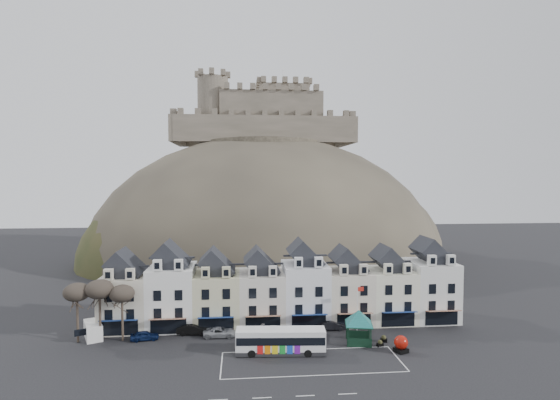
{
  "coord_description": "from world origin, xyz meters",
  "views": [
    {
      "loc": [
        -6.65,
        -50.76,
        22.81
      ],
      "look_at": [
        0.21,
        24.0,
        18.76
      ],
      "focal_mm": 28.0,
      "sensor_mm": 36.0,
      "label": 1
    }
  ],
  "objects_px": {
    "car_white": "(278,332)",
    "bus": "(281,340)",
    "red_buoy": "(401,344)",
    "flagpole": "(358,306)",
    "car_maroon": "(304,332)",
    "car_charcoal": "(331,325)",
    "white_van": "(93,330)",
    "car_silver": "(220,332)",
    "bus_shelter": "(359,317)",
    "car_black": "(194,329)",
    "car_navy": "(145,336)"
  },
  "relations": [
    {
      "from": "flagpole",
      "to": "white_van",
      "type": "xyz_separation_m",
      "value": [
        -37.69,
        1.99,
        -2.97
      ]
    },
    {
      "from": "flagpole",
      "to": "car_black",
      "type": "distance_m",
      "value": 23.97
    },
    {
      "from": "bus_shelter",
      "to": "car_navy",
      "type": "relative_size",
      "value": 1.85
    },
    {
      "from": "car_charcoal",
      "to": "car_silver",
      "type": "bearing_deg",
      "value": 93.09
    },
    {
      "from": "bus",
      "to": "flagpole",
      "type": "distance_m",
      "value": 13.36
    },
    {
      "from": "car_navy",
      "to": "white_van",
      "type": "bearing_deg",
      "value": 69.06
    },
    {
      "from": "car_white",
      "to": "car_maroon",
      "type": "height_order",
      "value": "car_white"
    },
    {
      "from": "bus_shelter",
      "to": "red_buoy",
      "type": "distance_m",
      "value": 6.33
    },
    {
      "from": "bus",
      "to": "car_silver",
      "type": "height_order",
      "value": "bus"
    },
    {
      "from": "white_van",
      "to": "bus_shelter",
      "type": "bearing_deg",
      "value": -32.47
    },
    {
      "from": "bus_shelter",
      "to": "white_van",
      "type": "xyz_separation_m",
      "value": [
        -36.9,
        5.42,
        -2.49
      ]
    },
    {
      "from": "bus",
      "to": "car_black",
      "type": "bearing_deg",
      "value": 150.84
    },
    {
      "from": "bus",
      "to": "car_white",
      "type": "relative_size",
      "value": 2.14
    },
    {
      "from": "white_van",
      "to": "car_maroon",
      "type": "distance_m",
      "value": 29.91
    },
    {
      "from": "red_buoy",
      "to": "flagpole",
      "type": "xyz_separation_m",
      "value": [
        -3.84,
        6.98,
        2.93
      ]
    },
    {
      "from": "red_buoy",
      "to": "car_maroon",
      "type": "xyz_separation_m",
      "value": [
        -11.73,
        6.5,
        -0.36
      ]
    },
    {
      "from": "red_buoy",
      "to": "flagpole",
      "type": "height_order",
      "value": "flagpole"
    },
    {
      "from": "car_black",
      "to": "car_maroon",
      "type": "relative_size",
      "value": 1.05
    },
    {
      "from": "flagpole",
      "to": "car_white",
      "type": "height_order",
      "value": "flagpole"
    },
    {
      "from": "car_maroon",
      "to": "car_charcoal",
      "type": "bearing_deg",
      "value": -53.99
    },
    {
      "from": "bus_shelter",
      "to": "car_charcoal",
      "type": "bearing_deg",
      "value": 127.26
    },
    {
      "from": "car_navy",
      "to": "car_maroon",
      "type": "height_order",
      "value": "car_maroon"
    },
    {
      "from": "red_buoy",
      "to": "car_maroon",
      "type": "bearing_deg",
      "value": 151.02
    },
    {
      "from": "car_maroon",
      "to": "car_black",
      "type": "bearing_deg",
      "value": 88.02
    },
    {
      "from": "flagpole",
      "to": "car_maroon",
      "type": "xyz_separation_m",
      "value": [
        -7.89,
        -0.49,
        -3.29
      ]
    },
    {
      "from": "car_charcoal",
      "to": "flagpole",
      "type": "bearing_deg",
      "value": -121.43
    },
    {
      "from": "bus",
      "to": "car_white",
      "type": "distance_m",
      "value": 5.51
    },
    {
      "from": "white_van",
      "to": "bus",
      "type": "bearing_deg",
      "value": -41.09
    },
    {
      "from": "flagpole",
      "to": "car_maroon",
      "type": "relative_size",
      "value": 1.58
    },
    {
      "from": "car_black",
      "to": "car_charcoal",
      "type": "distance_m",
      "value": 20.22
    },
    {
      "from": "car_white",
      "to": "bus",
      "type": "bearing_deg",
      "value": -158.6
    },
    {
      "from": "flagpole",
      "to": "car_silver",
      "type": "distance_m",
      "value": 20.12
    },
    {
      "from": "bus",
      "to": "car_silver",
      "type": "xyz_separation_m",
      "value": [
        -8.06,
        6.62,
        -1.13
      ]
    },
    {
      "from": "red_buoy",
      "to": "car_black",
      "type": "distance_m",
      "value": 28.93
    },
    {
      "from": "car_maroon",
      "to": "flagpole",
      "type": "bearing_deg",
      "value": -79.55
    },
    {
      "from": "car_navy",
      "to": "bus_shelter",
      "type": "bearing_deg",
      "value": -105.8
    },
    {
      "from": "flagpole",
      "to": "car_navy",
      "type": "height_order",
      "value": "flagpole"
    },
    {
      "from": "red_buoy",
      "to": "car_black",
      "type": "bearing_deg",
      "value": 161.94
    },
    {
      "from": "bus",
      "to": "white_van",
      "type": "height_order",
      "value": "bus"
    },
    {
      "from": "car_navy",
      "to": "car_charcoal",
      "type": "distance_m",
      "value": 26.83
    },
    {
      "from": "car_maroon",
      "to": "car_silver",
      "type": "bearing_deg",
      "value": 91.29
    },
    {
      "from": "white_van",
      "to": "car_silver",
      "type": "height_order",
      "value": "white_van"
    },
    {
      "from": "car_silver",
      "to": "car_charcoal",
      "type": "relative_size",
      "value": 1.09
    },
    {
      "from": "bus_shelter",
      "to": "flagpole",
      "type": "bearing_deg",
      "value": 88.14
    },
    {
      "from": "car_black",
      "to": "car_white",
      "type": "bearing_deg",
      "value": -95.98
    },
    {
      "from": "car_silver",
      "to": "car_charcoal",
      "type": "height_order",
      "value": "car_charcoal"
    },
    {
      "from": "car_silver",
      "to": "car_white",
      "type": "xyz_separation_m",
      "value": [
        8.2,
        -1.21,
        0.13
      ]
    },
    {
      "from": "red_buoy",
      "to": "car_maroon",
      "type": "height_order",
      "value": "red_buoy"
    },
    {
      "from": "red_buoy",
      "to": "white_van",
      "type": "distance_m",
      "value": 42.49
    },
    {
      "from": "car_silver",
      "to": "red_buoy",
      "type": "bearing_deg",
      "value": -107.59
    }
  ]
}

